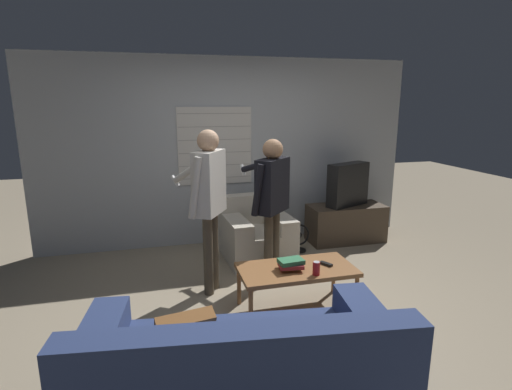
# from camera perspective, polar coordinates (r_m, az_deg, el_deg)

# --- Properties ---
(ground_plane) EXTENTS (16.00, 16.00, 0.00)m
(ground_plane) POSITION_cam_1_polar(r_m,az_deg,el_deg) (4.05, 2.18, -15.78)
(ground_plane) COLOR gray
(wall_back) EXTENTS (5.20, 0.08, 2.55)m
(wall_back) POSITION_cam_1_polar(r_m,az_deg,el_deg) (5.56, -3.85, 6.09)
(wall_back) COLOR #ADB2B7
(wall_back) RESTS_ON ground_plane
(couch_blue) EXTENTS (2.08, 1.20, 0.81)m
(couch_blue) POSITION_cam_1_polar(r_m,az_deg,el_deg) (2.74, -2.24, -24.21)
(couch_blue) COLOR navy
(couch_blue) RESTS_ON ground_plane
(armchair_beige) EXTENTS (0.86, 0.88, 0.78)m
(armchair_beige) POSITION_cam_1_polar(r_m,az_deg,el_deg) (5.13, -0.03, -5.63)
(armchair_beige) COLOR beige
(armchair_beige) RESTS_ON ground_plane
(coffee_table) EXTENTS (1.10, 0.56, 0.43)m
(coffee_table) POSITION_cam_1_polar(r_m,az_deg,el_deg) (3.87, 5.81, -10.82)
(coffee_table) COLOR brown
(coffee_table) RESTS_ON ground_plane
(tv_stand) EXTENTS (1.08, 0.48, 0.53)m
(tv_stand) POSITION_cam_1_polar(r_m,az_deg,el_deg) (5.87, 12.71, -3.94)
(tv_stand) COLOR #4C3D2D
(tv_stand) RESTS_ON ground_plane
(tv) EXTENTS (0.68, 0.43, 0.60)m
(tv) POSITION_cam_1_polar(r_m,az_deg,el_deg) (5.74, 12.97, 1.47)
(tv) COLOR black
(tv) RESTS_ON tv_stand
(person_left_standing) EXTENTS (0.55, 0.74, 1.70)m
(person_left_standing) POSITION_cam_1_polar(r_m,az_deg,el_deg) (4.04, -6.81, 0.48)
(person_left_standing) COLOR #4C4233
(person_left_standing) RESTS_ON ground_plane
(person_right_standing) EXTENTS (0.51, 0.81, 1.58)m
(person_right_standing) POSITION_cam_1_polar(r_m,az_deg,el_deg) (4.34, 2.23, 0.44)
(person_right_standing) COLOR #4C4233
(person_right_standing) RESTS_ON ground_plane
(book_stack) EXTENTS (0.24, 0.20, 0.10)m
(book_stack) POSITION_cam_1_polar(r_m,az_deg,el_deg) (3.79, 4.99, -9.79)
(book_stack) COLOR gold
(book_stack) RESTS_ON coffee_table
(soda_can) EXTENTS (0.07, 0.07, 0.13)m
(soda_can) POSITION_cam_1_polar(r_m,az_deg,el_deg) (3.71, 8.61, -10.32)
(soda_can) COLOR red
(soda_can) RESTS_ON coffee_table
(spare_remote) EXTENTS (0.10, 0.13, 0.02)m
(spare_remote) POSITION_cam_1_polar(r_m,az_deg,el_deg) (3.95, 9.99, -9.67)
(spare_remote) COLOR black
(spare_remote) RESTS_ON coffee_table
(floor_fan) EXTENTS (0.30, 0.20, 0.38)m
(floor_fan) POSITION_cam_1_polar(r_m,az_deg,el_deg) (5.40, 6.13, -6.21)
(floor_fan) COLOR black
(floor_fan) RESTS_ON ground_plane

